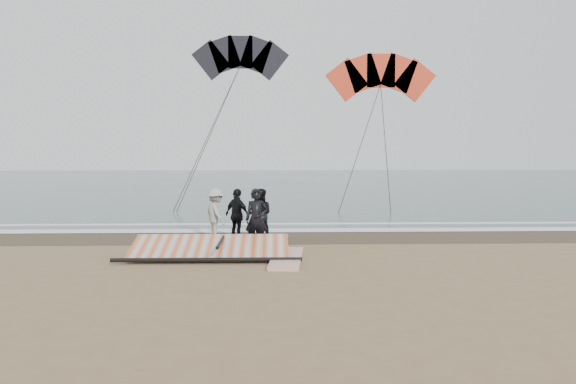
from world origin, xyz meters
name	(u,v)px	position (x,y,z in m)	size (l,w,h in m)	color
ground	(283,266)	(0.00, 0.00, 0.00)	(120.00, 120.00, 0.00)	#8C704C
sea	(274,183)	(0.00, 33.00, 0.01)	(120.00, 54.00, 0.02)	#233838
wet_sand	(280,237)	(0.00, 4.50, 0.01)	(120.00, 2.80, 0.01)	#4C3D2B
foam_near	(279,230)	(0.00, 5.90, 0.03)	(120.00, 0.90, 0.01)	white
foam_far	(279,224)	(0.00, 7.60, 0.03)	(120.00, 0.45, 0.01)	white
man_main	(257,219)	(-0.71, 2.29, 0.88)	(0.64, 0.42, 1.76)	black
board_white	(287,258)	(0.11, 0.77, 0.05)	(0.75, 2.69, 0.11)	silver
board_cream	(274,241)	(-0.20, 3.43, 0.05)	(0.60, 2.24, 0.09)	silver
trio_cluster	(236,214)	(-1.41, 3.97, 0.82)	(2.32, 1.38, 1.65)	black
sail_rig	(208,250)	(-1.98, 1.27, 0.20)	(4.79, 2.07, 0.52)	black
kite_red	(381,80)	(6.31, 20.22, 6.97)	(7.39, 4.89, 12.02)	red
kite_dark	(240,61)	(-2.18, 21.99, 8.35)	(6.60, 5.40, 13.50)	black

